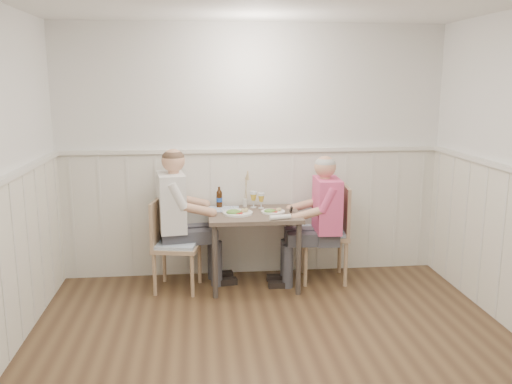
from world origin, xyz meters
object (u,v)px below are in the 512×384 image
dining_table (254,223)px  beer_bottle (219,198)px  diner_cream (177,229)px  man_in_pink (322,230)px  grass_vase (245,190)px  chair_right (330,229)px  chair_left (171,241)px

dining_table → beer_bottle: size_ratio=4.12×
diner_cream → beer_bottle: size_ratio=6.49×
man_in_pink → grass_vase: size_ratio=3.37×
dining_table → chair_right: size_ratio=0.90×
man_in_pink → dining_table: bearing=177.8°
man_in_pink → beer_bottle: (-1.02, 0.29, 0.29)m
chair_right → diner_cream: 1.55m
chair_left → man_in_pink: man_in_pink is taller
chair_right → man_in_pink: size_ratio=0.74×
chair_left → grass_vase: (0.75, 0.30, 0.44)m
chair_right → beer_bottle: chair_right is taller
chair_right → grass_vase: bearing=167.1°
chair_right → grass_vase: size_ratio=2.51×
chair_right → grass_vase: 0.96m
man_in_pink → diner_cream: (-1.45, 0.09, 0.03)m
man_in_pink → diner_cream: 1.45m
dining_table → diner_cream: size_ratio=0.64×
beer_bottle → grass_vase: (0.26, 0.01, 0.08)m
chair_right → diner_cream: (-1.55, -0.01, 0.05)m
chair_right → diner_cream: diner_cream is taller
diner_cream → grass_vase: size_ratio=3.57×
chair_left → man_in_pink: bearing=-0.0°
chair_right → chair_left: chair_right is taller
chair_right → diner_cream: size_ratio=0.70×
chair_left → grass_vase: size_ratio=2.29×
dining_table → man_in_pink: (0.69, -0.03, -0.09)m
chair_left → dining_table: bearing=1.9°
dining_table → chair_right: bearing=5.3°
chair_right → chair_left: (-1.60, -0.10, -0.05)m
grass_vase → dining_table: bearing=-76.5°
man_in_pink → grass_vase: (-0.75, 0.30, 0.37)m
chair_left → chair_right: bearing=3.6°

